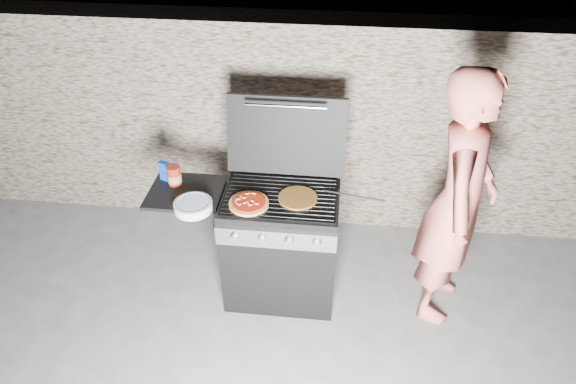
# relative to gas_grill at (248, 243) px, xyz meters

# --- Properties ---
(ground) EXTENTS (50.00, 50.00, 0.00)m
(ground) POSITION_rel_gas_grill_xyz_m (0.25, 0.00, -0.46)
(ground) COLOR #545252
(stone_wall) EXTENTS (8.00, 0.35, 1.80)m
(stone_wall) POSITION_rel_gas_grill_xyz_m (0.25, 1.05, 0.44)
(stone_wall) COLOR gray
(stone_wall) RESTS_ON ground
(gas_grill) EXTENTS (1.34, 0.79, 0.91)m
(gas_grill) POSITION_rel_gas_grill_xyz_m (0.00, 0.00, 0.00)
(gas_grill) COLOR black
(gas_grill) RESTS_ON ground
(pizza_topped) EXTENTS (0.34, 0.34, 0.03)m
(pizza_topped) POSITION_rel_gas_grill_xyz_m (0.05, -0.12, 0.47)
(pizza_topped) COLOR gold
(pizza_topped) RESTS_ON gas_grill
(pizza_plain) EXTENTS (0.34, 0.34, 0.01)m
(pizza_plain) POSITION_rel_gas_grill_xyz_m (0.37, -0.02, 0.46)
(pizza_plain) COLOR #AD872F
(pizza_plain) RESTS_ON gas_grill
(sauce_jar) EXTENTS (0.12, 0.12, 0.15)m
(sauce_jar) POSITION_rel_gas_grill_xyz_m (-0.51, 0.07, 0.52)
(sauce_jar) COLOR maroon
(sauce_jar) RESTS_ON gas_grill
(blue_carton) EXTENTS (0.08, 0.06, 0.15)m
(blue_carton) POSITION_rel_gas_grill_xyz_m (-0.59, 0.12, 0.52)
(blue_carton) COLOR #083098
(blue_carton) RESTS_ON gas_grill
(plate_stack) EXTENTS (0.29, 0.29, 0.06)m
(plate_stack) POSITION_rel_gas_grill_xyz_m (-0.31, -0.20, 0.48)
(plate_stack) COLOR silver
(plate_stack) RESTS_ON gas_grill
(person) EXTENTS (0.62, 0.78, 1.88)m
(person) POSITION_rel_gas_grill_xyz_m (1.43, 0.02, 0.49)
(person) COLOR #DF6B5F
(person) RESTS_ON ground
(tongs) EXTENTS (0.41, 0.19, 0.09)m
(tongs) POSITION_rel_gas_grill_xyz_m (0.74, 0.00, 0.50)
(tongs) COLOR black
(tongs) RESTS_ON gas_grill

